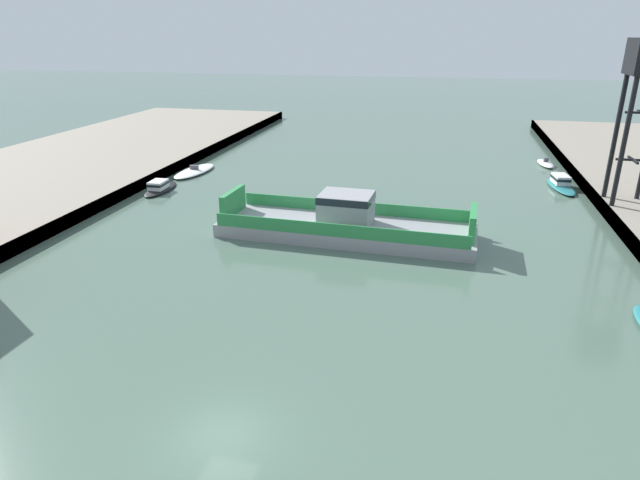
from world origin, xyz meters
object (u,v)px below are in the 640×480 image
(moored_boat_near_right, at_px, (194,171))
(chain_ferry, at_px, (346,224))
(moored_boat_near_left, at_px, (160,187))
(moored_boat_mid_right, at_px, (545,163))
(moored_boat_far_left, at_px, (561,183))

(moored_boat_near_right, bearing_deg, chain_ferry, -38.57)
(chain_ferry, height_order, moored_boat_near_right, chain_ferry)
(chain_ferry, height_order, moored_boat_near_left, chain_ferry)
(chain_ferry, height_order, moored_boat_mid_right, chain_ferry)
(chain_ferry, bearing_deg, moored_boat_near_left, 157.48)
(moored_boat_mid_right, bearing_deg, moored_boat_near_right, -162.17)
(moored_boat_near_left, distance_m, moored_boat_near_right, 8.54)
(moored_boat_mid_right, height_order, moored_boat_far_left, moored_boat_far_left)
(chain_ferry, relative_size, moored_boat_mid_right, 4.36)
(moored_boat_near_left, relative_size, moored_boat_mid_right, 1.28)
(chain_ferry, relative_size, moored_boat_far_left, 2.92)
(moored_boat_far_left, bearing_deg, moored_boat_near_right, -176.48)
(chain_ferry, bearing_deg, moored_boat_near_right, 141.43)
(moored_boat_near_right, relative_size, moored_boat_far_left, 1.12)
(moored_boat_near_right, height_order, moored_boat_far_left, moored_boat_far_left)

